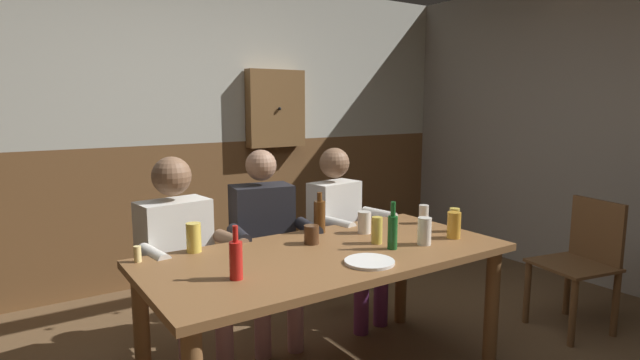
{
  "coord_description": "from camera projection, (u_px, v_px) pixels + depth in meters",
  "views": [
    {
      "loc": [
        -1.46,
        -1.94,
        1.53
      ],
      "look_at": [
        0.0,
        0.25,
        1.12
      ],
      "focal_mm": 28.32,
      "sensor_mm": 36.0,
      "label": 1
    }
  ],
  "objects": [
    {
      "name": "pint_glass_5",
      "position": [
        424.0,
        214.0,
        3.26
      ],
      "size": [
        0.06,
        0.06,
        0.12
      ],
      "primitive_type": "cylinder",
      "color": "white",
      "rests_on": "dining_table"
    },
    {
      "name": "pint_glass_4",
      "position": [
        377.0,
        230.0,
        2.8
      ],
      "size": [
        0.06,
        0.06,
        0.15
      ],
      "primitive_type": "cylinder",
      "color": "#E5C64C",
      "rests_on": "dining_table"
    },
    {
      "name": "person_2",
      "position": [
        343.0,
        226.0,
        3.54
      ],
      "size": [
        0.53,
        0.55,
        1.21
      ],
      "rotation": [
        0.0,
        0.0,
        3.29
      ],
      "color": "silver",
      "rests_on": "ground_plane"
    },
    {
      "name": "pint_glass_0",
      "position": [
        454.0,
        225.0,
        2.91
      ],
      "size": [
        0.08,
        0.08,
        0.15
      ],
      "primitive_type": "cylinder",
      "color": "gold",
      "rests_on": "dining_table"
    },
    {
      "name": "person_1",
      "position": [
        265.0,
        236.0,
        3.23
      ],
      "size": [
        0.56,
        0.59,
        1.23
      ],
      "rotation": [
        0.0,
        0.0,
        2.97
      ],
      "color": "black",
      "rests_on": "ground_plane"
    },
    {
      "name": "pint_glass_7",
      "position": [
        194.0,
        238.0,
        2.64
      ],
      "size": [
        0.08,
        0.08,
        0.15
      ],
      "primitive_type": "cylinder",
      "color": "#E5C64C",
      "rests_on": "dining_table"
    },
    {
      "name": "side_wall_concrete",
      "position": [
        634.0,
        132.0,
        3.97
      ],
      "size": [
        0.12,
        4.48,
        2.58
      ],
      "primitive_type": "cube",
      "color": "gray",
      "rests_on": "ground_plane"
    },
    {
      "name": "pint_glass_6",
      "position": [
        454.0,
        220.0,
        3.06
      ],
      "size": [
        0.06,
        0.06,
        0.14
      ],
      "primitive_type": "cylinder",
      "color": "#E5C64C",
      "rests_on": "dining_table"
    },
    {
      "name": "person_0",
      "position": [
        180.0,
        251.0,
        2.92
      ],
      "size": [
        0.57,
        0.56,
        1.22
      ],
      "rotation": [
        0.0,
        0.0,
        3.26
      ],
      "color": "silver",
      "rests_on": "ground_plane"
    },
    {
      "name": "pint_glass_3",
      "position": [
        311.0,
        235.0,
        2.79
      ],
      "size": [
        0.08,
        0.08,
        0.1
      ],
      "primitive_type": "cylinder",
      "color": "#4C2D19",
      "rests_on": "dining_table"
    },
    {
      "name": "bottle_0",
      "position": [
        236.0,
        259.0,
        2.23
      ],
      "size": [
        0.06,
        0.06,
        0.24
      ],
      "color": "red",
      "rests_on": "dining_table"
    },
    {
      "name": "back_wall_wainscot",
      "position": [
        190.0,
        210.0,
        4.43
      ],
      "size": [
        5.5,
        0.12,
        1.18
      ],
      "primitive_type": "cube",
      "color": "brown",
      "rests_on": "ground_plane"
    },
    {
      "name": "dining_table",
      "position": [
        328.0,
        269.0,
        2.67
      ],
      "size": [
        1.92,
        0.91,
        0.75
      ],
      "color": "brown",
      "rests_on": "ground_plane"
    },
    {
      "name": "bottle_2",
      "position": [
        393.0,
        230.0,
        2.69
      ],
      "size": [
        0.05,
        0.05,
        0.26
      ],
      "color": "#195923",
      "rests_on": "dining_table"
    },
    {
      "name": "pint_glass_2",
      "position": [
        424.0,
        231.0,
        2.77
      ],
      "size": [
        0.08,
        0.08,
        0.15
      ],
      "primitive_type": "cylinder",
      "color": "white",
      "rests_on": "dining_table"
    },
    {
      "name": "plate_0",
      "position": [
        369.0,
        262.0,
        2.46
      ],
      "size": [
        0.25,
        0.25,
        0.01
      ],
      "primitive_type": "cylinder",
      "color": "white",
      "rests_on": "dining_table"
    },
    {
      "name": "bottle_1",
      "position": [
        320.0,
        216.0,
        3.03
      ],
      "size": [
        0.07,
        0.07,
        0.25
      ],
      "color": "#593314",
      "rests_on": "dining_table"
    },
    {
      "name": "chair_empty_near_right",
      "position": [
        582.0,
        260.0,
        3.4
      ],
      "size": [
        0.52,
        0.52,
        0.88
      ],
      "rotation": [
        0.0,
        0.0,
        1.37
      ],
      "color": "brown",
      "rests_on": "ground_plane"
    },
    {
      "name": "back_wall_upper",
      "position": [
        184.0,
        60.0,
        4.23
      ],
      "size": [
        5.5,
        0.12,
        1.41
      ],
      "primitive_type": "cube",
      "color": "beige"
    },
    {
      "name": "table_candle",
      "position": [
        137.0,
        254.0,
        2.47
      ],
      "size": [
        0.04,
        0.04,
        0.08
      ],
      "primitive_type": "cylinder",
      "color": "#F9E08C",
      "rests_on": "dining_table"
    },
    {
      "name": "wall_dart_cabinet",
      "position": [
        276.0,
        109.0,
        4.62
      ],
      "size": [
        0.56,
        0.15,
        0.7
      ],
      "color": "brown"
    },
    {
      "name": "pint_glass_1",
      "position": [
        364.0,
        222.0,
        3.02
      ],
      "size": [
        0.08,
        0.08,
        0.13
      ],
      "primitive_type": "cylinder",
      "color": "white",
      "rests_on": "dining_table"
    }
  ]
}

